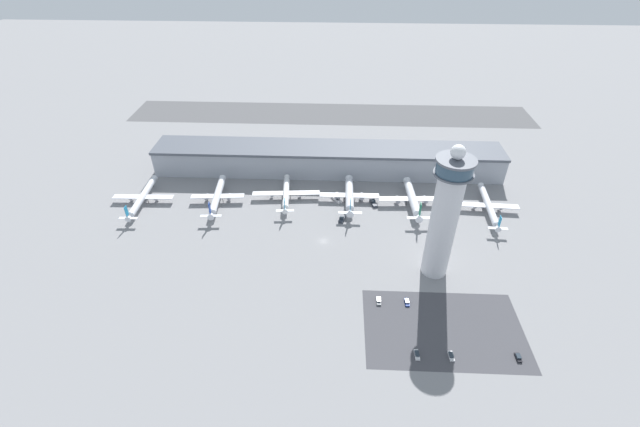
# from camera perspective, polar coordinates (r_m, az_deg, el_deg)

# --- Properties ---
(ground_plane) EXTENTS (1000.00, 1000.00, 0.00)m
(ground_plane) POSITION_cam_1_polar(r_m,az_deg,el_deg) (218.26, 0.47, -3.70)
(ground_plane) COLOR gray
(terminal_building) EXTENTS (216.14, 25.00, 17.50)m
(terminal_building) POSITION_cam_1_polar(r_m,az_deg,el_deg) (271.47, 1.03, 7.21)
(terminal_building) COLOR #A3A8B2
(terminal_building) RESTS_ON ground
(runway_strip) EXTENTS (324.21, 44.00, 0.01)m
(runway_strip) POSITION_cam_1_polar(r_m,az_deg,el_deg) (359.95, 1.46, 13.13)
(runway_strip) COLOR #515154
(runway_strip) RESTS_ON ground
(control_tower) EXTENTS (16.07, 16.07, 65.07)m
(control_tower) POSITION_cam_1_polar(r_m,az_deg,el_deg) (189.08, 16.31, -0.18)
(control_tower) COLOR silver
(control_tower) RESTS_ON ground
(parking_lot_surface) EXTENTS (64.00, 40.00, 0.01)m
(parking_lot_surface) POSITION_cam_1_polar(r_m,az_deg,el_deg) (185.75, 16.13, -14.55)
(parking_lot_surface) COLOR #424247
(parking_lot_surface) RESTS_ON ground
(airplane_gate_alpha) EXTENTS (34.72, 43.16, 11.63)m
(airplane_gate_alpha) POSITION_cam_1_polar(r_m,az_deg,el_deg) (263.76, -22.60, 2.04)
(airplane_gate_alpha) COLOR silver
(airplane_gate_alpha) RESTS_ON ground
(airplane_gate_bravo) EXTENTS (30.41, 41.26, 13.14)m
(airplane_gate_bravo) POSITION_cam_1_polar(r_m,az_deg,el_deg) (250.20, -13.55, 2.26)
(airplane_gate_bravo) COLOR silver
(airplane_gate_bravo) RESTS_ON ground
(airplane_gate_charlie) EXTENTS (39.16, 37.57, 11.64)m
(airplane_gate_charlie) POSITION_cam_1_polar(r_m,az_deg,el_deg) (247.35, -4.55, 2.71)
(airplane_gate_charlie) COLOR white
(airplane_gate_charlie) RESTS_ON ground
(airplane_gate_delta) EXTENTS (34.06, 37.81, 14.16)m
(airplane_gate_delta) POSITION_cam_1_polar(r_m,az_deg,el_deg) (244.99, 3.95, 2.46)
(airplane_gate_delta) COLOR silver
(airplane_gate_delta) RESTS_ON ground
(airplane_gate_echo) EXTENTS (37.51, 40.02, 14.35)m
(airplane_gate_echo) POSITION_cam_1_polar(r_m,az_deg,el_deg) (246.50, 12.22, 1.95)
(airplane_gate_echo) COLOR silver
(airplane_gate_echo) RESTS_ON ground
(airplane_gate_foxtrot) EXTENTS (33.69, 43.86, 11.66)m
(airplane_gate_foxtrot) POSITION_cam_1_polar(r_m,az_deg,el_deg) (254.11, 21.57, 0.97)
(airplane_gate_foxtrot) COLOR silver
(airplane_gate_foxtrot) RESTS_ON ground
(service_truck_catering) EXTENTS (6.52, 7.93, 2.45)m
(service_truck_catering) POSITION_cam_1_polar(r_m,az_deg,el_deg) (247.72, 2.21, 1.93)
(service_truck_catering) COLOR black
(service_truck_catering) RESTS_ON ground
(service_truck_fuel) EXTENTS (4.10, 6.04, 2.91)m
(service_truck_fuel) POSITION_cam_1_polar(r_m,az_deg,el_deg) (231.64, 2.94, -0.76)
(service_truck_fuel) COLOR black
(service_truck_fuel) RESTS_ON ground
(service_truck_baggage) EXTENTS (4.54, 7.86, 2.68)m
(service_truck_baggage) POSITION_cam_1_polar(r_m,az_deg,el_deg) (246.01, 7.12, 1.40)
(service_truck_baggage) COLOR black
(service_truck_baggage) RESTS_ON ground
(car_green_van) EXTENTS (1.93, 4.47, 1.41)m
(car_green_van) POSITION_cam_1_polar(r_m,az_deg,el_deg) (191.24, 11.52, -11.50)
(car_green_van) COLOR black
(car_green_van) RESTS_ON ground
(car_silver_sedan) EXTENTS (1.92, 4.52, 1.36)m
(car_silver_sedan) POSITION_cam_1_polar(r_m,az_deg,el_deg) (177.60, 17.08, -17.69)
(car_silver_sedan) COLOR black
(car_silver_sedan) RESTS_ON ground
(car_black_suv) EXTENTS (1.91, 4.71, 1.43)m
(car_black_suv) POSITION_cam_1_polar(r_m,az_deg,el_deg) (174.74, 12.79, -17.87)
(car_black_suv) COLOR black
(car_black_suv) RESTS_ON ground
(car_red_hatchback) EXTENTS (2.02, 4.79, 1.47)m
(car_red_hatchback) POSITION_cam_1_polar(r_m,az_deg,el_deg) (189.74, 7.83, -11.45)
(car_red_hatchback) COLOR black
(car_red_hatchback) RESTS_ON ground
(car_yellow_taxi) EXTENTS (1.84, 4.08, 1.46)m
(car_yellow_taxi) POSITION_cam_1_polar(r_m,az_deg,el_deg) (185.85, 24.91, -16.99)
(car_yellow_taxi) COLOR black
(car_yellow_taxi) RESTS_ON ground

